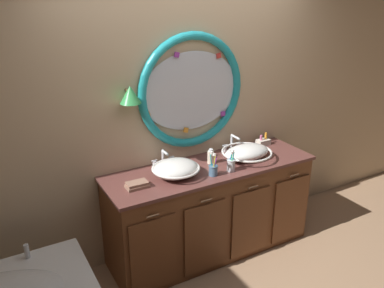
{
  "coord_description": "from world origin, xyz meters",
  "views": [
    {
      "loc": [
        -1.66,
        -2.46,
        2.35
      ],
      "look_at": [
        -0.13,
        0.25,
        1.13
      ],
      "focal_mm": 37.45,
      "sensor_mm": 36.0,
      "label": 1
    }
  ],
  "objects_px": {
    "soap_dispenser": "(211,157)",
    "toiletry_basket": "(263,142)",
    "sink_basin_right": "(247,152)",
    "toothbrush_holder_left": "(213,169)",
    "folded_hand_towel": "(137,185)",
    "toothbrush_holder_right": "(231,164)",
    "sink_basin_left": "(176,168)"
  },
  "relations": [
    {
      "from": "sink_basin_left",
      "to": "toiletry_basket",
      "type": "height_order",
      "value": "sink_basin_left"
    },
    {
      "from": "soap_dispenser",
      "to": "toothbrush_holder_left",
      "type": "bearing_deg",
      "value": -116.9
    },
    {
      "from": "toothbrush_holder_left",
      "to": "toothbrush_holder_right",
      "type": "distance_m",
      "value": 0.18
    },
    {
      "from": "sink_basin_right",
      "to": "folded_hand_towel",
      "type": "relative_size",
      "value": 2.61
    },
    {
      "from": "toiletry_basket",
      "to": "sink_basin_right",
      "type": "bearing_deg",
      "value": -150.2
    },
    {
      "from": "soap_dispenser",
      "to": "toothbrush_holder_right",
      "type": "bearing_deg",
      "value": -72.93
    },
    {
      "from": "toothbrush_holder_left",
      "to": "folded_hand_towel",
      "type": "height_order",
      "value": "toothbrush_holder_left"
    },
    {
      "from": "toothbrush_holder_left",
      "to": "sink_basin_right",
      "type": "bearing_deg",
      "value": 17.29
    },
    {
      "from": "sink_basin_left",
      "to": "toothbrush_holder_left",
      "type": "relative_size",
      "value": 1.88
    },
    {
      "from": "toothbrush_holder_right",
      "to": "folded_hand_towel",
      "type": "bearing_deg",
      "value": 172.36
    },
    {
      "from": "sink_basin_left",
      "to": "folded_hand_towel",
      "type": "relative_size",
      "value": 2.27
    },
    {
      "from": "toothbrush_holder_left",
      "to": "folded_hand_towel",
      "type": "relative_size",
      "value": 1.21
    },
    {
      "from": "toothbrush_holder_right",
      "to": "soap_dispenser",
      "type": "distance_m",
      "value": 0.23
    },
    {
      "from": "sink_basin_left",
      "to": "toothbrush_holder_left",
      "type": "xyz_separation_m",
      "value": [
        0.28,
        -0.14,
        -0.02
      ]
    },
    {
      "from": "sink_basin_right",
      "to": "toothbrush_holder_left",
      "type": "height_order",
      "value": "toothbrush_holder_left"
    },
    {
      "from": "soap_dispenser",
      "to": "toiletry_basket",
      "type": "xyz_separation_m",
      "value": [
        0.7,
        0.13,
        -0.03
      ]
    },
    {
      "from": "soap_dispenser",
      "to": "folded_hand_towel",
      "type": "xyz_separation_m",
      "value": [
        -0.75,
        -0.11,
        -0.04
      ]
    },
    {
      "from": "toothbrush_holder_left",
      "to": "folded_hand_towel",
      "type": "xyz_separation_m",
      "value": [
        -0.64,
        0.11,
        -0.03
      ]
    },
    {
      "from": "folded_hand_towel",
      "to": "toiletry_basket",
      "type": "height_order",
      "value": "toiletry_basket"
    },
    {
      "from": "sink_basin_left",
      "to": "folded_hand_towel",
      "type": "xyz_separation_m",
      "value": [
        -0.36,
        -0.03,
        -0.05
      ]
    },
    {
      "from": "sink_basin_left",
      "to": "toothbrush_holder_left",
      "type": "distance_m",
      "value": 0.31
    },
    {
      "from": "sink_basin_right",
      "to": "toiletry_basket",
      "type": "relative_size",
      "value": 3.53
    },
    {
      "from": "toothbrush_holder_left",
      "to": "toothbrush_holder_right",
      "type": "xyz_separation_m",
      "value": [
        0.18,
        -0.0,
        0.01
      ]
    },
    {
      "from": "sink_basin_right",
      "to": "folded_hand_towel",
      "type": "distance_m",
      "value": 1.09
    },
    {
      "from": "toothbrush_holder_left",
      "to": "toothbrush_holder_right",
      "type": "height_order",
      "value": "toothbrush_holder_left"
    },
    {
      "from": "sink_basin_right",
      "to": "soap_dispenser",
      "type": "bearing_deg",
      "value": 166.91
    },
    {
      "from": "soap_dispenser",
      "to": "toiletry_basket",
      "type": "distance_m",
      "value": 0.71
    },
    {
      "from": "sink_basin_right",
      "to": "soap_dispenser",
      "type": "relative_size",
      "value": 3.17
    },
    {
      "from": "folded_hand_towel",
      "to": "toiletry_basket",
      "type": "distance_m",
      "value": 1.47
    },
    {
      "from": "sink_basin_left",
      "to": "toiletry_basket",
      "type": "relative_size",
      "value": 3.07
    },
    {
      "from": "toothbrush_holder_right",
      "to": "toiletry_basket",
      "type": "relative_size",
      "value": 1.51
    },
    {
      "from": "sink_basin_left",
      "to": "soap_dispenser",
      "type": "height_order",
      "value": "soap_dispenser"
    }
  ]
}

